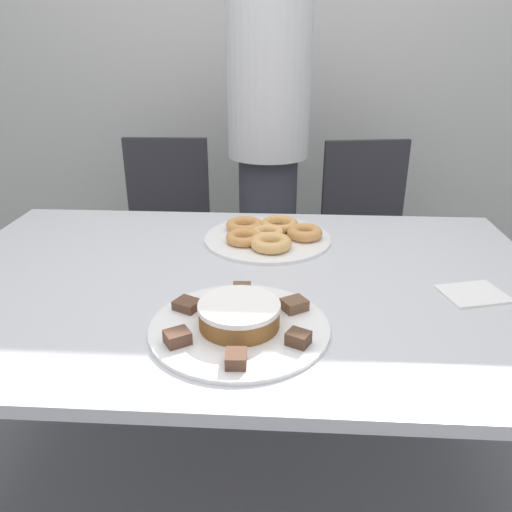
{
  "coord_description": "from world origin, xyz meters",
  "views": [
    {
      "loc": [
        0.11,
        -1.2,
        1.32
      ],
      "look_at": [
        0.04,
        0.01,
        0.79
      ],
      "focal_mm": 35.0,
      "sensor_mm": 36.0,
      "label": 1
    }
  ],
  "objects": [
    {
      "name": "ground_plane",
      "position": [
        0.0,
        0.0,
        0.0
      ],
      "size": [
        12.0,
        12.0,
        0.0
      ],
      "primitive_type": "plane",
      "color": "slate"
    },
    {
      "name": "wall_back",
      "position": [
        0.0,
        1.64,
        1.3
      ],
      "size": [
        8.0,
        0.05,
        2.6
      ],
      "color": "beige",
      "rests_on": "ground_plane"
    },
    {
      "name": "table",
      "position": [
        0.0,
        0.0,
        0.66
      ],
      "size": [
        1.67,
        1.07,
        0.73
      ],
      "color": "silver",
      "rests_on": "ground_plane"
    },
    {
      "name": "person_standing",
      "position": [
        0.04,
        0.99,
        0.89
      ],
      "size": [
        0.35,
        0.35,
        1.69
      ],
      "color": "#383842",
      "rests_on": "ground_plane"
    },
    {
      "name": "office_chair_left",
      "position": [
        -0.45,
        0.97,
        0.43
      ],
      "size": [
        0.45,
        0.45,
        0.9
      ],
      "rotation": [
        0.0,
        0.0,
        0.03
      ],
      "color": "black",
      "rests_on": "ground_plane"
    },
    {
      "name": "office_chair_right",
      "position": [
        0.51,
        0.97,
        0.43
      ],
      "size": [
        0.5,
        0.5,
        0.9
      ],
      "rotation": [
        0.0,
        0.0,
        0.16
      ],
      "color": "black",
      "rests_on": "ground_plane"
    },
    {
      "name": "plate_cake",
      "position": [
        0.02,
        -0.26,
        0.74
      ],
      "size": [
        0.4,
        0.4,
        0.01
      ],
      "color": "white",
      "rests_on": "table"
    },
    {
      "name": "plate_donuts",
      "position": [
        0.06,
        0.27,
        0.74
      ],
      "size": [
        0.4,
        0.4,
        0.01
      ],
      "color": "white",
      "rests_on": "table"
    },
    {
      "name": "frosted_cake",
      "position": [
        0.02,
        -0.26,
        0.77
      ],
      "size": [
        0.18,
        0.18,
        0.05
      ],
      "color": "brown",
      "rests_on": "plate_cake"
    },
    {
      "name": "lamington_0",
      "position": [
        0.01,
        -0.12,
        0.75
      ],
      "size": [
        0.05,
        0.05,
        0.02
      ],
      "rotation": [
        0.0,
        0.0,
        1.62
      ],
      "color": "brown",
      "rests_on": "plate_cake"
    },
    {
      "name": "lamington_1",
      "position": [
        -0.11,
        -0.2,
        0.75
      ],
      "size": [
        0.07,
        0.07,
        0.02
      ],
      "rotation": [
        0.0,
        0.0,
        2.67
      ],
      "color": "brown",
      "rests_on": "plate_cake"
    },
    {
      "name": "lamington_2",
      "position": [
        -0.1,
        -0.34,
        0.76
      ],
      "size": [
        0.06,
        0.06,
        0.03
      ],
      "rotation": [
        0.0,
        0.0,
        3.71
      ],
      "color": "brown",
      "rests_on": "plate_cake"
    },
    {
      "name": "lamington_3",
      "position": [
        0.03,
        -0.41,
        0.76
      ],
      "size": [
        0.04,
        0.05,
        0.03
      ],
      "rotation": [
        0.0,
        0.0,
        4.76
      ],
      "color": "brown",
      "rests_on": "plate_cake"
    },
    {
      "name": "lamington_4",
      "position": [
        0.15,
        -0.33,
        0.76
      ],
      "size": [
        0.06,
        0.05,
        0.03
      ],
      "rotation": [
        0.0,
        0.0,
        5.81
      ],
      "color": "#513828",
      "rests_on": "plate_cake"
    },
    {
      "name": "lamington_5",
      "position": [
        0.14,
        -0.19,
        0.75
      ],
      "size": [
        0.07,
        0.07,
        0.03
      ],
      "rotation": [
        0.0,
        0.0,
        6.85
      ],
      "color": "brown",
      "rests_on": "plate_cake"
    },
    {
      "name": "donut_0",
      "position": [
        0.06,
        0.27,
        0.76
      ],
      "size": [
        0.1,
        0.1,
        0.03
      ],
      "color": "#E5AD66",
      "rests_on": "plate_donuts"
    },
    {
      "name": "donut_1",
      "position": [
        0.08,
        0.18,
        0.76
      ],
      "size": [
        0.12,
        0.12,
        0.04
      ],
      "color": "#E5AD66",
      "rests_on": "plate_donuts"
    },
    {
      "name": "donut_2",
      "position": [
        0.18,
        0.27,
        0.76
      ],
      "size": [
        0.11,
        0.11,
        0.03
      ],
      "color": "#D18E4C",
      "rests_on": "plate_donuts"
    },
    {
      "name": "donut_3",
      "position": [
        0.1,
        0.35,
        0.76
      ],
      "size": [
        0.13,
        0.13,
        0.03
      ],
      "color": "tan",
      "rests_on": "plate_donuts"
    },
    {
      "name": "donut_4",
      "position": [
        -0.01,
        0.33,
        0.76
      ],
      "size": [
        0.12,
        0.12,
        0.03
      ],
      "color": "#D18E4C",
      "rests_on": "plate_donuts"
    },
    {
      "name": "donut_5",
      "position": [
        -0.01,
        0.22,
        0.76
      ],
      "size": [
        0.11,
        0.11,
        0.03
      ],
      "color": "#D18E4C",
      "rests_on": "plate_donuts"
    },
    {
      "name": "napkin",
      "position": [
        0.59,
        -0.07,
        0.74
      ],
      "size": [
        0.18,
        0.16,
        0.01
      ],
      "color": "white",
      "rests_on": "table"
    }
  ]
}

